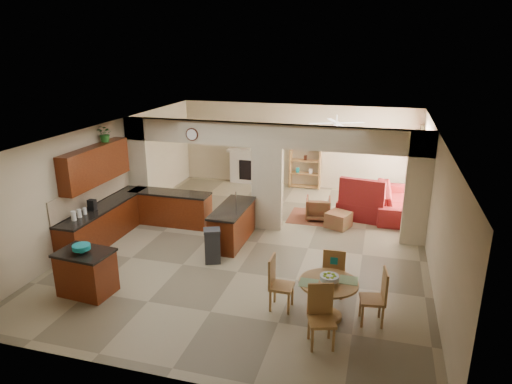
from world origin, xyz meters
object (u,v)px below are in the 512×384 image
(sofa, at_px, (395,201))
(kitchen_island, at_px, (86,272))
(dining_table, at_px, (328,293))
(armchair, at_px, (318,208))

(sofa, bearing_deg, kitchen_island, 135.17)
(dining_table, xyz_separation_m, armchair, (-0.86, 4.81, -0.17))
(dining_table, relative_size, sofa, 0.40)
(kitchen_island, distance_m, armchair, 6.46)
(sofa, relative_size, armchair, 3.80)
(kitchen_island, bearing_deg, dining_table, 9.87)
(kitchen_island, bearing_deg, armchair, 58.80)
(dining_table, height_order, sofa, sofa)
(dining_table, xyz_separation_m, sofa, (1.22, 5.86, -0.10))
(kitchen_island, xyz_separation_m, dining_table, (4.65, 0.42, 0.03))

